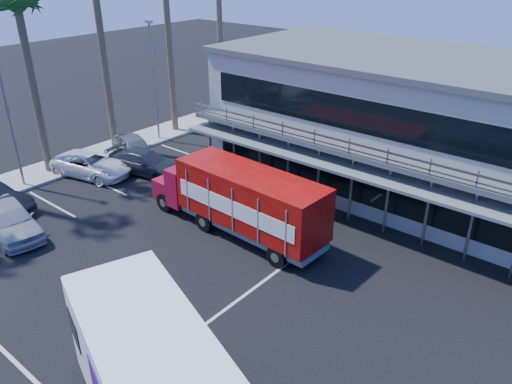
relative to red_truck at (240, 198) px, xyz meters
The scene contains 11 objects.
ground 5.50m from the red_truck, 75.31° to the right, with size 120.00×120.00×0.00m, color black.
building 10.97m from the red_truck, 66.45° to the left, with size 22.40×12.00×7.30m.
curb_strip 13.82m from the red_truck, behind, with size 3.00×32.00×0.16m, color #A5A399.
palm_c 15.60m from the red_truck, behind, with size 2.80×2.80×10.75m.
light_pole_near 13.76m from the red_truck, 162.64° to the right, with size 0.50×0.25×8.09m.
light_pole_far 14.45m from the red_truck, 155.13° to the left, with size 0.50×0.25×8.09m.
red_truck is the anchor object (origin of this frame).
parked_car_a 10.83m from the red_truck, 139.34° to the right, with size 1.89×4.69×1.60m, color #A9AAB0.
parked_car_c 11.25m from the red_truck, behind, with size 2.29×4.96×1.38m, color white.
parked_car_d 9.19m from the red_truck, 169.73° to the left, with size 1.95×4.81×1.40m, color #282E35.
parked_car_e 11.52m from the red_truck, 167.05° to the left, with size 1.82×4.52×1.54m, color slate.
Camera 1 is at (12.39, -10.39, 12.26)m, focal length 35.00 mm.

